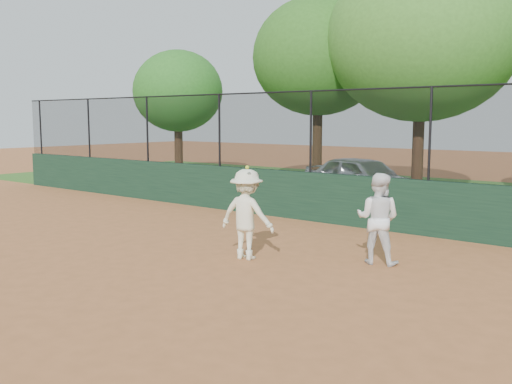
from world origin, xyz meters
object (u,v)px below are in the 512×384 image
Objects in this scene: tree_0 at (178,91)px; tree_2 at (422,38)px; player_main at (247,214)px; tree_1 at (318,56)px; parked_car at (363,179)px; player_second at (378,219)px.

tree_2 is (10.74, 0.12, 1.34)m from tree_0.
tree_2 is at bearing 94.92° from player_main.
player_main is 0.25× the size of tree_1.
tree_0 reaches higher than player_main.
tree_1 is at bearing 2.21° from tree_0.
tree_0 is 0.80× the size of tree_1.
tree_1 is (6.89, 0.27, 1.03)m from tree_0.
parked_car is 7.89m from player_main.
player_second is 16.17m from tree_0.
tree_1 reaches higher than parked_car.
tree_2 is at bearing -82.19° from player_second.
player_main is (1.74, -7.70, 0.11)m from parked_car.
tree_2 is at bearing -10.27° from parked_car.
player_second is at bearing -71.51° from tree_2.
tree_2 is (3.85, -0.14, 0.31)m from tree_1.
player_main is at bearing -85.08° from tree_2.
tree_2 is (0.91, 1.90, 4.31)m from parked_car.
tree_0 is 6.97m from tree_1.
player_second is at bearing -52.13° from tree_1.
tree_1 reaches higher than player_main.
player_main reaches higher than parked_car.
player_main is 11.49m from tree_1.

